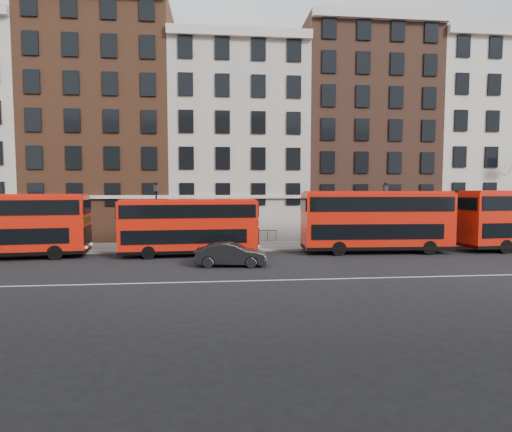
{
  "coord_description": "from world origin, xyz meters",
  "views": [
    {
      "loc": [
        -2.21,
        -23.04,
        4.97
      ],
      "look_at": [
        0.59,
        5.0,
        3.0
      ],
      "focal_mm": 28.0,
      "sensor_mm": 36.0,
      "label": 1
    }
  ],
  "objects": [
    {
      "name": "bus_c",
      "position": [
        9.97,
        6.38,
        2.55
      ],
      "size": [
        11.42,
        3.18,
        4.75
      ],
      "rotation": [
        0.0,
        0.0,
        -0.04
      ],
      "color": "red",
      "rests_on": "ground"
    },
    {
      "name": "ground",
      "position": [
        0.0,
        0.0,
        0.0
      ],
      "size": [
        120.0,
        120.0,
        0.0
      ],
      "primitive_type": "plane",
      "color": "black",
      "rests_on": "ground"
    },
    {
      "name": "road_centre_line",
      "position": [
        0.0,
        -2.0,
        0.01
      ],
      "size": [
        70.0,
        0.12,
        0.01
      ],
      "primitive_type": "cube",
      "color": "white",
      "rests_on": "ground"
    },
    {
      "name": "bus_b",
      "position": [
        -4.21,
        6.38,
        2.24
      ],
      "size": [
        10.05,
        2.88,
        4.18
      ],
      "rotation": [
        0.0,
        0.0,
        0.05
      ],
      "color": "red",
      "rests_on": "ground"
    },
    {
      "name": "kerb",
      "position": [
        0.0,
        8.0,
        0.08
      ],
      "size": [
        80.0,
        0.3,
        0.16
      ],
      "primitive_type": "cube",
      "color": "gray",
      "rests_on": "ground"
    },
    {
      "name": "bus_a",
      "position": [
        -16.98,
        6.38,
        2.45
      ],
      "size": [
        11.06,
        3.71,
        4.56
      ],
      "rotation": [
        0.0,
        0.0,
        0.1
      ],
      "color": "red",
      "rests_on": "ground"
    },
    {
      "name": "lamp_post_left",
      "position": [
        -6.89,
        8.81,
        3.08
      ],
      "size": [
        0.44,
        0.44,
        5.33
      ],
      "color": "black",
      "rests_on": "pavement"
    },
    {
      "name": "building_terrace",
      "position": [
        -0.31,
        17.88,
        10.24
      ],
      "size": [
        64.0,
        11.95,
        22.0
      ],
      "color": "#B7AF9E",
      "rests_on": "ground"
    },
    {
      "name": "iron_railings",
      "position": [
        0.0,
        12.7,
        0.65
      ],
      "size": [
        6.6,
        0.06,
        1.0
      ],
      "primitive_type": null,
      "color": "black",
      "rests_on": "pavement"
    },
    {
      "name": "lamp_post_right",
      "position": [
        11.61,
        8.44,
        3.08
      ],
      "size": [
        0.44,
        0.44,
        5.33
      ],
      "color": "black",
      "rests_on": "pavement"
    },
    {
      "name": "pavement",
      "position": [
        0.0,
        10.5,
        0.07
      ],
      "size": [
        80.0,
        5.0,
        0.15
      ],
      "primitive_type": "cube",
      "color": "slate",
      "rests_on": "ground"
    },
    {
      "name": "car_front",
      "position": [
        -1.3,
        2.2,
        0.75
      ],
      "size": [
        4.7,
        2.05,
        1.5
      ],
      "primitive_type": "imported",
      "rotation": [
        0.0,
        0.0,
        1.47
      ],
      "color": "black",
      "rests_on": "ground"
    }
  ]
}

